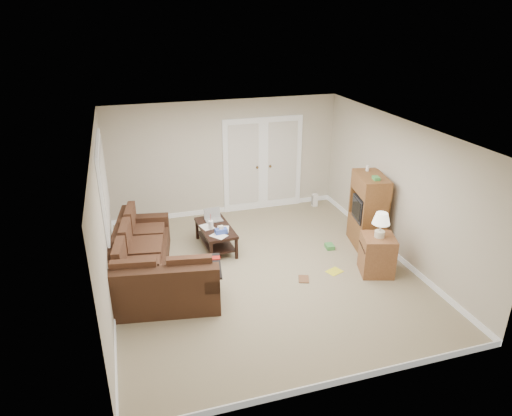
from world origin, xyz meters
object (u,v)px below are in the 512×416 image
object	(u,v)px
sectional_sofa	(150,268)
coffee_table	(216,236)
tv_armoire	(368,211)
side_cabinet	(377,252)

from	to	relation	value
sectional_sofa	coffee_table	xyz separation A→B (m)	(1.29, 0.93, -0.07)
sectional_sofa	coffee_table	world-z (taller)	sectional_sofa
coffee_table	tv_armoire	bearing A→B (deg)	-18.19
sectional_sofa	tv_armoire	xyz separation A→B (m)	(4.09, 0.23, 0.40)
coffee_table	tv_armoire	distance (m)	2.91
sectional_sofa	coffee_table	distance (m)	1.59
coffee_table	side_cabinet	size ratio (longest dim) A/B	1.02
coffee_table	side_cabinet	world-z (taller)	side_cabinet
coffee_table	sectional_sofa	bearing A→B (deg)	-148.55
sectional_sofa	side_cabinet	size ratio (longest dim) A/B	2.51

